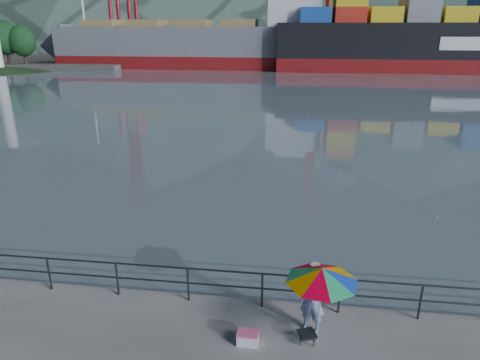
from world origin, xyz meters
name	(u,v)px	position (x,y,z in m)	size (l,w,h in m)	color
harbor_water	(293,51)	(0.00, 130.00, 0.00)	(500.00, 280.00, 0.00)	slate
far_dock	(336,60)	(10.00, 93.00, 0.00)	(200.00, 40.00, 0.40)	#514F4C
guardrail	(225,287)	(0.00, 1.70, 0.52)	(22.00, 0.06, 1.03)	#2D3033
container_stacks	(441,46)	(32.31, 94.27, 2.92)	(58.00, 8.40, 7.80)	#267F3F
fisherman	(313,301)	(2.28, 0.90, 0.86)	(0.63, 0.41, 1.71)	navy
beach_umbrella	(322,275)	(2.41, 0.50, 1.84)	(1.94, 1.94, 2.01)	white
folding_stool	(307,337)	(2.17, 0.47, 0.13)	(0.50, 0.50, 0.25)	black
cooler_bag	(248,338)	(0.79, 0.24, 0.14)	(0.49, 0.32, 0.28)	silver
fishing_rod	(290,304)	(1.75, 1.89, 0.00)	(0.02, 0.02, 2.02)	black
bulk_carrier	(212,43)	(-14.06, 72.26, 4.11)	(52.55, 9.10, 14.50)	maroon
container_ship	(474,34)	(30.21, 70.93, 5.82)	(60.98, 10.16, 18.10)	maroon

